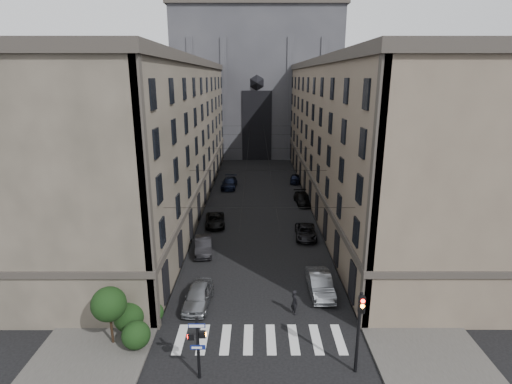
{
  "coord_description": "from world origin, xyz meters",
  "views": [
    {
      "loc": [
        -0.27,
        -17.61,
        16.71
      ],
      "look_at": [
        -0.23,
        10.77,
        8.47
      ],
      "focal_mm": 28.0,
      "sensor_mm": 36.0,
      "label": 1
    }
  ],
  "objects_px": {
    "car_left_midfar": "(215,220)",
    "car_right_near": "(320,284)",
    "car_left_midnear": "(203,246)",
    "car_right_midnear": "(306,232)",
    "gothic_tower": "(257,71)",
    "traffic_light_right": "(359,324)",
    "car_left_far": "(229,183)",
    "pedestrian_signal_left": "(198,343)",
    "car_right_far": "(295,179)",
    "pedestrian": "(294,302)",
    "car_left_near": "(198,295)",
    "car_right_midfar": "(303,199)"
  },
  "relations": [
    {
      "from": "car_left_midfar",
      "to": "car_right_near",
      "type": "bearing_deg",
      "value": -62.56
    },
    {
      "from": "car_left_near",
      "to": "car_right_midfar",
      "type": "distance_m",
      "value": 27.23
    },
    {
      "from": "traffic_light_right",
      "to": "car_left_midnear",
      "type": "xyz_separation_m",
      "value": [
        -10.98,
        16.55,
        -2.54
      ]
    },
    {
      "from": "car_left_midfar",
      "to": "car_right_midnear",
      "type": "bearing_deg",
      "value": -25.97
    },
    {
      "from": "car_left_near",
      "to": "car_left_midnear",
      "type": "height_order",
      "value": "car_left_near"
    },
    {
      "from": "car_right_midfar",
      "to": "pedestrian",
      "type": "height_order",
      "value": "pedestrian"
    },
    {
      "from": "car_right_near",
      "to": "pedestrian",
      "type": "relative_size",
      "value": 2.61
    },
    {
      "from": "car_left_far",
      "to": "car_right_near",
      "type": "height_order",
      "value": "car_right_near"
    },
    {
      "from": "car_right_midfar",
      "to": "car_right_near",
      "type": "bearing_deg",
      "value": -98.23
    },
    {
      "from": "car_left_far",
      "to": "traffic_light_right",
      "type": "bearing_deg",
      "value": -73.54
    },
    {
      "from": "car_left_midnear",
      "to": "pedestrian",
      "type": "distance_m",
      "value": 13.15
    },
    {
      "from": "gothic_tower",
      "to": "car_left_far",
      "type": "xyz_separation_m",
      "value": [
        -4.36,
        -32.67,
        -17.01
      ]
    },
    {
      "from": "car_left_midnear",
      "to": "traffic_light_right",
      "type": "bearing_deg",
      "value": -62.97
    },
    {
      "from": "pedestrian_signal_left",
      "to": "car_right_midnear",
      "type": "distance_m",
      "value": 22.52
    },
    {
      "from": "pedestrian_signal_left",
      "to": "car_right_midnear",
      "type": "relative_size",
      "value": 0.85
    },
    {
      "from": "pedestrian_signal_left",
      "to": "car_left_far",
      "type": "bearing_deg",
      "value": 91.19
    },
    {
      "from": "pedestrian_signal_left",
      "to": "car_right_near",
      "type": "height_order",
      "value": "pedestrian_signal_left"
    },
    {
      "from": "car_right_far",
      "to": "pedestrian",
      "type": "bearing_deg",
      "value": -88.89
    },
    {
      "from": "pedestrian_signal_left",
      "to": "car_right_midfar",
      "type": "height_order",
      "value": "pedestrian_signal_left"
    },
    {
      "from": "gothic_tower",
      "to": "pedestrian_signal_left",
      "type": "bearing_deg",
      "value": -92.74
    },
    {
      "from": "car_left_near",
      "to": "car_left_midfar",
      "type": "xyz_separation_m",
      "value": [
        -0.37,
        16.82,
        -0.14
      ]
    },
    {
      "from": "traffic_light_right",
      "to": "car_right_near",
      "type": "xyz_separation_m",
      "value": [
        -0.72,
        8.95,
        -2.48
      ]
    },
    {
      "from": "pedestrian_signal_left",
      "to": "traffic_light_right",
      "type": "bearing_deg",
      "value": 2.64
    },
    {
      "from": "car_left_midnear",
      "to": "car_right_midnear",
      "type": "bearing_deg",
      "value": 13.19
    },
    {
      "from": "car_left_near",
      "to": "pedestrian",
      "type": "xyz_separation_m",
      "value": [
        7.17,
        -1.14,
        0.15
      ]
    },
    {
      "from": "gothic_tower",
      "to": "traffic_light_right",
      "type": "relative_size",
      "value": 11.15
    },
    {
      "from": "pedestrian",
      "to": "car_right_midnear",
      "type": "bearing_deg",
      "value": -34.19
    },
    {
      "from": "car_right_near",
      "to": "pedestrian",
      "type": "bearing_deg",
      "value": -130.2
    },
    {
      "from": "car_left_far",
      "to": "car_left_midfar",
      "type": "bearing_deg",
      "value": -89.58
    },
    {
      "from": "traffic_light_right",
      "to": "car_right_midfar",
      "type": "height_order",
      "value": "traffic_light_right"
    },
    {
      "from": "traffic_light_right",
      "to": "car_left_midfar",
      "type": "height_order",
      "value": "traffic_light_right"
    },
    {
      "from": "car_right_near",
      "to": "pedestrian_signal_left",
      "type": "bearing_deg",
      "value": -133.09
    },
    {
      "from": "car_left_far",
      "to": "car_right_near",
      "type": "bearing_deg",
      "value": -71.01
    },
    {
      "from": "car_left_near",
      "to": "pedestrian",
      "type": "distance_m",
      "value": 7.27
    },
    {
      "from": "car_left_near",
      "to": "car_right_near",
      "type": "xyz_separation_m",
      "value": [
        9.5,
        1.73,
        0.01
      ]
    },
    {
      "from": "car_left_midnear",
      "to": "car_right_midnear",
      "type": "distance_m",
      "value": 11.15
    },
    {
      "from": "car_right_midfar",
      "to": "car_right_far",
      "type": "xyz_separation_m",
      "value": [
        0.0,
        11.23,
        -0.05
      ]
    },
    {
      "from": "gothic_tower",
      "to": "car_left_near",
      "type": "distance_m",
      "value": 68.13
    },
    {
      "from": "car_left_midnear",
      "to": "pedestrian",
      "type": "xyz_separation_m",
      "value": [
        7.94,
        -10.48,
        0.19
      ]
    },
    {
      "from": "gothic_tower",
      "to": "car_left_far",
      "type": "bearing_deg",
      "value": -97.61
    },
    {
      "from": "traffic_light_right",
      "to": "car_right_midnear",
      "type": "distance_m",
      "value": 20.49
    },
    {
      "from": "car_right_near",
      "to": "car_right_midfar",
      "type": "distance_m",
      "value": 23.3
    },
    {
      "from": "car_right_near",
      "to": "car_right_midfar",
      "type": "xyz_separation_m",
      "value": [
        1.32,
        23.26,
        -0.08
      ]
    },
    {
      "from": "car_right_midfar",
      "to": "pedestrian",
      "type": "xyz_separation_m",
      "value": [
        -3.64,
        -26.13,
        0.22
      ]
    },
    {
      "from": "car_left_midfar",
      "to": "car_left_far",
      "type": "bearing_deg",
      "value": 82.1
    },
    {
      "from": "pedestrian",
      "to": "car_right_near",
      "type": "bearing_deg",
      "value": -63.03
    },
    {
      "from": "pedestrian_signal_left",
      "to": "car_right_far",
      "type": "height_order",
      "value": "pedestrian_signal_left"
    },
    {
      "from": "traffic_light_right",
      "to": "pedestrian_signal_left",
      "type": "bearing_deg",
      "value": -177.36
    },
    {
      "from": "car_left_near",
      "to": "car_left_midnear",
      "type": "xyz_separation_m",
      "value": [
        -0.77,
        9.33,
        -0.04
      ]
    },
    {
      "from": "car_left_near",
      "to": "car_left_midfar",
      "type": "distance_m",
      "value": 16.82
    }
  ]
}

